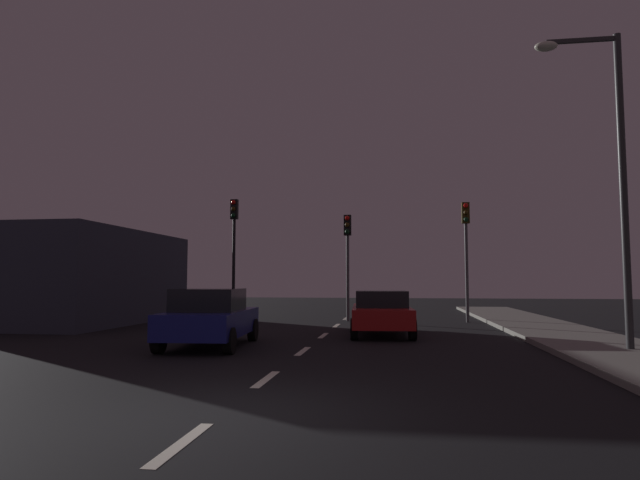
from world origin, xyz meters
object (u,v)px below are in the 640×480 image
traffic_signal_right (466,238)px  traffic_signal_left (234,236)px  car_stopped_ahead (381,312)px  traffic_signal_center (348,246)px  car_adjacent_lane (210,317)px  street_lamp_right (609,160)px

traffic_signal_right → traffic_signal_left: bearing=180.0°
traffic_signal_left → car_stopped_ahead: 9.29m
traffic_signal_center → car_adjacent_lane: (-2.85, -9.43, -2.49)m
car_stopped_ahead → car_adjacent_lane: 5.86m
traffic_signal_left → traffic_signal_center: traffic_signal_left is taller
traffic_signal_right → car_stopped_ahead: (-3.47, -5.60, -2.82)m
traffic_signal_center → car_stopped_ahead: size_ratio=1.03×
street_lamp_right → traffic_signal_center: bearing=127.3°
traffic_signal_center → street_lamp_right: size_ratio=0.59×
car_adjacent_lane → traffic_signal_left: bearing=103.8°
traffic_signal_left → street_lamp_right: bearing=-37.5°
traffic_signal_right → street_lamp_right: street_lamp_right is taller
traffic_signal_left → street_lamp_right: size_ratio=0.69×
traffic_signal_center → car_adjacent_lane: size_ratio=1.14×
traffic_signal_left → car_adjacent_lane: (2.32, -9.43, -3.00)m
traffic_signal_right → street_lamp_right: bearing=-77.0°
car_stopped_ahead → car_adjacent_lane: car_adjacent_lane is taller
car_adjacent_lane → traffic_signal_right: bearing=50.0°
car_stopped_ahead → street_lamp_right: bearing=-34.8°
traffic_signal_center → car_adjacent_lane: 10.16m
traffic_signal_right → car_adjacent_lane: bearing=-130.0°
traffic_signal_center → car_stopped_ahead: traffic_signal_center is taller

